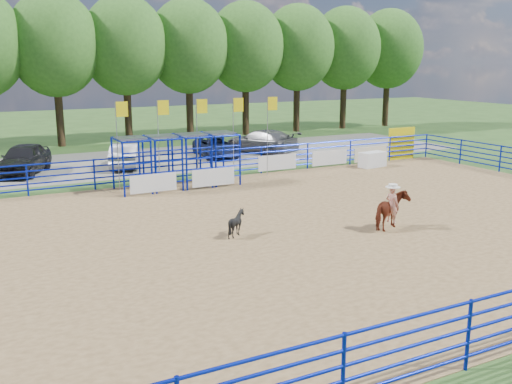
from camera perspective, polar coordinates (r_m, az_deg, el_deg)
ground at (r=21.49m, az=5.95°, el=-3.37°), size 120.00×120.00×0.00m
arena_dirt at (r=21.48m, az=5.96°, el=-3.34°), size 30.00×20.00×0.02m
gravel_strip at (r=36.54m, az=-8.83°, el=3.29°), size 40.00×10.00×0.01m
announcer_table at (r=33.86m, az=11.57°, el=3.21°), size 1.74×1.03×0.87m
horse_and_rider at (r=21.21m, az=13.42°, el=-1.52°), size 1.80×1.32×2.36m
calf at (r=19.96m, az=-1.97°, el=-3.13°), size 0.91×0.83×0.93m
car_a at (r=33.64m, az=-22.21°, el=3.10°), size 3.74×5.22×1.65m
car_b at (r=33.99m, az=-12.91°, el=3.63°), size 2.88×4.57×1.42m
car_c at (r=36.98m, az=-4.02°, el=4.52°), size 2.53×4.73×1.26m
car_d at (r=38.53m, az=0.53°, el=5.11°), size 4.08×5.79×1.56m
perimeter_fence at (r=21.29m, az=6.00°, el=-1.43°), size 30.10×20.10×1.50m
chute_assembly at (r=28.11m, az=-7.22°, el=3.09°), size 19.32×2.41×4.20m
treeline at (r=44.70m, az=-13.01°, el=14.53°), size 56.40×6.40×11.24m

